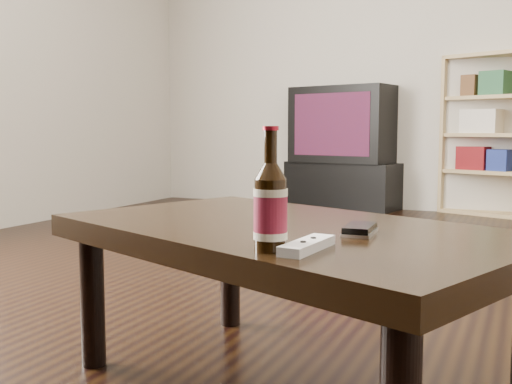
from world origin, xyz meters
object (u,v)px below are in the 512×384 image
at_px(coffee_table, 285,247).
at_px(remote, 307,245).
at_px(tv_stand, 346,184).
at_px(tv, 346,125).
at_px(phone, 360,230).
at_px(beer_bottle, 270,208).
at_px(bookshelf, 489,132).

xyz_separation_m(coffee_table, remote, (0.15, -0.28, 0.07)).
bearing_deg(tv_stand, tv, -90.00).
height_order(coffee_table, phone, phone).
bearing_deg(beer_bottle, phone, 67.28).
bearing_deg(phone, beer_bottle, -116.41).
relative_size(bookshelf, beer_bottle, 5.26).
height_order(coffee_table, beer_bottle, beer_bottle).
bearing_deg(bookshelf, phone, -70.44).
height_order(tv_stand, bookshelf, bookshelf).
bearing_deg(tv, bookshelf, 13.54).
height_order(tv, remote, tv).
bearing_deg(tv, tv_stand, 90.00).
xyz_separation_m(tv_stand, tv, (-0.00, -0.00, 0.51)).
bearing_deg(coffee_table, phone, -15.56).
bearing_deg(coffee_table, beer_bottle, -73.42).
height_order(tv, coffee_table, tv).
relative_size(tv_stand, phone, 7.84).
xyz_separation_m(beer_bottle, remote, (0.06, 0.04, -0.07)).
distance_m(bookshelf, beer_bottle, 4.00).
relative_size(phone, remote, 0.71).
height_order(phone, remote, same).
bearing_deg(beer_bottle, tv, 103.82).
bearing_deg(beer_bottle, bookshelf, 87.65).
bearing_deg(remote, tv, 109.77).
height_order(tv_stand, coffee_table, coffee_table).
height_order(beer_bottle, remote, beer_bottle).
bearing_deg(tv_stand, phone, -61.00).
relative_size(bookshelf, phone, 10.10).
height_order(bookshelf, phone, bookshelf).
xyz_separation_m(tv_stand, bookshelf, (1.14, 0.01, 0.45)).
height_order(coffee_table, remote, remote).
height_order(tv, beer_bottle, tv).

